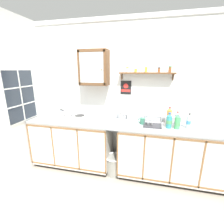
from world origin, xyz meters
name	(u,v)px	position (x,y,z in m)	size (l,w,h in m)	color
floor	(117,182)	(0.00, 0.00, 0.00)	(6.37, 6.37, 0.00)	#9E9384
back_wall	(124,97)	(0.00, 0.62, 1.36)	(3.97, 0.07, 2.70)	white
side_wall_left	(4,103)	(-1.71, -0.30, 1.35)	(0.05, 3.39, 2.70)	white
lower_cabinet_run	(73,143)	(-0.93, 0.31, 0.47)	(1.49, 0.58, 0.92)	black
lower_cabinet_run_right	(169,154)	(0.83, 0.31, 0.47)	(1.68, 0.58, 0.92)	black
countertop	(121,124)	(0.00, 0.31, 0.94)	(3.33, 0.60, 0.03)	#9EA3A8
backsplash	(124,116)	(0.00, 0.58, 0.99)	(3.33, 0.02, 0.08)	#9EA3A8
sink	(124,123)	(0.04, 0.35, 0.95)	(0.49, 0.44, 0.44)	silver
hot_plate_stove	(74,117)	(-0.90, 0.33, 0.99)	(0.47, 0.28, 0.07)	silver
saucepan	(68,112)	(-1.01, 0.35, 1.07)	(0.30, 0.18, 0.08)	silver
bottle_soda_green_0	(177,122)	(0.89, 0.25, 1.06)	(0.08, 0.08, 0.25)	#4CB266
bottle_water_clear_1	(189,122)	(1.06, 0.29, 1.07)	(0.06, 0.06, 0.25)	silver
bottle_juice_amber_2	(169,116)	(0.78, 0.41, 1.10)	(0.08, 0.08, 0.30)	gold
bottle_water_blue_3	(177,119)	(0.91, 0.41, 1.06)	(0.07, 0.07, 0.24)	#8CB7E0
bottle_detergent_teal_4	(169,121)	(0.77, 0.25, 1.07)	(0.08, 0.08, 0.25)	teal
dish_rack	(152,124)	(0.51, 0.29, 0.98)	(0.28, 0.25, 0.15)	#333338
mug	(142,121)	(0.36, 0.35, 1.00)	(0.12, 0.08, 0.10)	#337259
wall_cabinet	(94,68)	(-0.52, 0.46, 1.87)	(0.50, 0.28, 0.60)	brown
spice_shelf	(147,73)	(0.38, 0.52, 1.79)	(0.91, 0.14, 0.22)	brown
warning_sign	(126,88)	(0.03, 0.59, 1.53)	(0.19, 0.01, 0.24)	black
window	(21,96)	(-1.68, 0.00, 1.41)	(0.03, 0.65, 0.89)	#262D38
trash_bin	(114,164)	(-0.10, 0.22, 0.18)	(0.32, 0.32, 0.35)	gray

